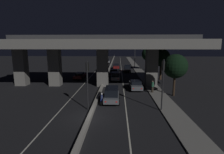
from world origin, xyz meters
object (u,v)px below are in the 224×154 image
car_grey_third (115,76)px  car_black_fifth (127,69)px  street_lamp (134,52)px  car_grey_lead (112,94)px  traffic_light_left_of_median (87,77)px  car_grey_second (136,85)px  car_dark_red_sixth (116,66)px  traffic_light_right_of_median (163,76)px  car_dark_red_second_oncoming (102,69)px  car_silver_fourth_oncoming (107,61)px  motorcycle_blue_filtering_near (102,99)px  car_dark_red_lead_oncoming (80,76)px  car_grey_third_oncoming (105,64)px  pedestrian_on_sidewalk (153,86)px  car_grey_fourth (114,72)px

car_grey_third → car_black_fifth: car_black_fifth is taller
street_lamp → car_grey_lead: 34.86m
traffic_light_left_of_median → car_black_fifth: (5.75, 28.26, -2.77)m
car_grey_second → car_dark_red_sixth: 25.56m
traffic_light_right_of_median → car_black_fifth: traffic_light_right_of_median is taller
car_grey_lead → car_dark_red_second_oncoming: car_grey_lead is taller
car_silver_fourth_oncoming → motorcycle_blue_filtering_near: bearing=3.1°
car_dark_red_lead_oncoming → car_silver_fourth_oncoming: bearing=175.3°
car_grey_lead → traffic_light_left_of_median: bearing=138.6°
car_grey_third_oncoming → pedestrian_on_sidewalk: 34.56m
car_grey_third_oncoming → car_grey_lead: bearing=3.8°
car_grey_third → car_dark_red_lead_oncoming: (-7.67, 1.45, -0.19)m
car_grey_second → car_grey_third_oncoming: bearing=12.0°
traffic_light_left_of_median → car_dark_red_lead_oncoming: bearing=105.3°
traffic_light_right_of_median → car_dark_red_second_oncoming: (-9.40, 29.44, -3.08)m
street_lamp → car_grey_lead: bearing=-99.3°
car_grey_fourth → car_grey_third: bearing=-172.4°
car_dark_red_sixth → car_silver_fourth_oncoming: 17.79m
car_grey_second → car_dark_red_lead_oncoming: car_grey_second is taller
street_lamp → traffic_light_right_of_median: bearing=-90.1°
traffic_light_left_of_median → car_black_fifth: 28.97m
traffic_light_right_of_median → car_grey_second: size_ratio=1.20×
car_dark_red_second_oncoming → motorcycle_blue_filtering_near: motorcycle_blue_filtering_near is taller
car_black_fifth → car_silver_fourth_oncoming: 24.83m
motorcycle_blue_filtering_near → car_grey_third: bearing=-5.7°
car_grey_lead → pedestrian_on_sidewalk: 7.26m
street_lamp → car_grey_third_oncoming: street_lamp is taller
car_dark_red_sixth → car_grey_third_oncoming: (-3.84, 5.53, -0.02)m
car_grey_third → car_dark_red_sixth: bearing=-0.7°
car_dark_red_sixth → car_grey_third_oncoming: size_ratio=1.14×
car_dark_red_sixth → traffic_light_right_of_median: bearing=-172.5°
car_dark_red_sixth → car_grey_fourth: bearing=176.9°
car_black_fifth → car_dark_red_lead_oncoming: (-10.69, -10.15, -0.23)m
car_dark_red_sixth → car_dark_red_lead_oncoming: (-7.60, -16.62, -0.07)m
car_grey_fourth → car_black_fifth: car_black_fifth is taller
car_dark_red_sixth → car_silver_fourth_oncoming: size_ratio=1.09×
street_lamp → car_dark_red_second_oncoming: bearing=-141.3°
street_lamp → car_dark_red_lead_oncoming: bearing=-124.6°
traffic_light_left_of_median → car_silver_fourth_oncoming: size_ratio=1.26×
car_grey_third → pedestrian_on_sidewalk: bearing=-150.2°
motorcycle_blue_filtering_near → pedestrian_on_sidewalk: size_ratio=0.98×
car_grey_third_oncoming → car_grey_fourth: bearing=9.0°
traffic_light_left_of_median → motorcycle_blue_filtering_near: 3.84m
traffic_light_left_of_median → motorcycle_blue_filtering_near: (1.35, 1.83, -3.09)m
car_grey_fourth → motorcycle_blue_filtering_near: car_grey_fourth is taller
car_black_fifth → motorcycle_blue_filtering_near: (-4.39, -26.43, -0.32)m
traffic_light_right_of_median → pedestrian_on_sidewalk: (0.37, 7.07, -2.77)m
car_black_fifth → pedestrian_on_sidewalk: pedestrian_on_sidewalk is taller
car_black_fifth → pedestrian_on_sidewalk: bearing=-170.1°
car_grey_fourth → car_black_fifth: 6.94m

